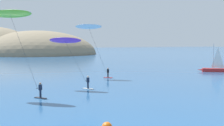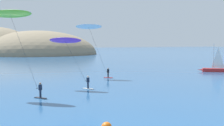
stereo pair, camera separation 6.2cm
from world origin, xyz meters
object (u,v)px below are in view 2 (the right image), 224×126
kitesurfer_white (90,31)px  kitesurfer_purple (67,45)px  kitesurfer_lime (12,20)px  sailboat_near (213,69)px

kitesurfer_white → kitesurfer_purple: size_ratio=1.37×
kitesurfer_lime → kitesurfer_white: 18.59m
kitesurfer_white → kitesurfer_lime: bearing=-139.7°
sailboat_near → kitesurfer_purple: kitesurfer_purple is taller
kitesurfer_purple → kitesurfer_lime: bearing=-158.4°
kitesurfer_lime → kitesurfer_purple: 8.15m
kitesurfer_purple → kitesurfer_white: bearing=52.5°
sailboat_near → kitesurfer_white: kitesurfer_white is taller
sailboat_near → kitesurfer_lime: (-40.17, -9.15, 7.81)m
kitesurfer_purple → sailboat_near: bearing=10.8°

